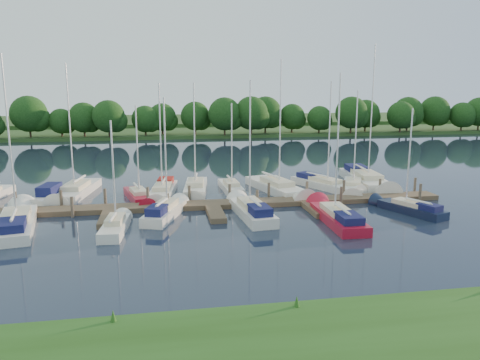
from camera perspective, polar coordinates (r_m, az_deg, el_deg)
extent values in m
plane|color=#182231|center=(31.29, -1.87, -6.93)|extent=(260.00, 260.00, 0.00)
cube|color=#4F3C2C|center=(38.87, -3.51, -3.01)|extent=(40.00, 2.00, 0.40)
cube|color=#4F3C2C|center=(35.97, -15.77, -4.60)|extent=(1.20, 4.00, 0.40)
cube|color=#4F3C2C|center=(35.98, -2.97, -4.17)|extent=(1.20, 4.00, 0.40)
cube|color=#4F3C2C|center=(37.73, 9.20, -3.57)|extent=(1.20, 4.00, 0.40)
cube|color=#4F3C2C|center=(41.00, 19.85, -2.92)|extent=(1.20, 4.00, 0.40)
cylinder|color=#473D33|center=(41.44, -25.64, -2.65)|extent=(0.24, 0.24, 2.00)
cylinder|color=#473D33|center=(40.62, -20.95, -2.54)|extent=(0.24, 0.24, 2.00)
cylinder|color=#473D33|center=(40.08, -16.10, -2.41)|extent=(0.24, 0.24, 2.00)
cylinder|color=#473D33|center=(39.84, -11.15, -2.26)|extent=(0.24, 0.24, 2.00)
cylinder|color=#473D33|center=(39.89, -6.19, -2.09)|extent=(0.24, 0.24, 2.00)
cylinder|color=#473D33|center=(40.24, -1.27, -1.91)|extent=(0.24, 0.24, 2.00)
cylinder|color=#473D33|center=(40.88, 3.52, -1.72)|extent=(0.24, 0.24, 2.00)
cylinder|color=#473D33|center=(41.79, 8.14, -1.53)|extent=(0.24, 0.24, 2.00)
cylinder|color=#473D33|center=(42.97, 12.53, -1.33)|extent=(0.24, 0.24, 2.00)
cylinder|color=#473D33|center=(44.38, 16.66, -1.14)|extent=(0.24, 0.24, 2.00)
cylinder|color=#473D33|center=(46.01, 20.52, -0.96)|extent=(0.24, 0.24, 2.00)
cylinder|color=#473D33|center=(37.90, -19.77, -3.41)|extent=(0.24, 0.24, 2.00)
cylinder|color=#473D33|center=(37.30, -8.80, -3.10)|extent=(0.24, 0.24, 2.00)
cylinder|color=#473D33|center=(38.07, 2.10, -2.68)|extent=(0.24, 0.24, 2.00)
cylinder|color=#473D33|center=(40.15, 12.22, -2.20)|extent=(0.24, 0.24, 2.00)
cylinder|color=#473D33|center=(43.33, 21.09, -1.72)|extent=(0.24, 0.24, 2.00)
cube|color=#28461B|center=(104.96, -7.58, 5.97)|extent=(180.00, 30.00, 0.60)
cube|color=#335625|center=(129.83, -8.04, 7.13)|extent=(220.00, 40.00, 1.40)
cylinder|color=#38281C|center=(96.12, -24.97, 5.13)|extent=(0.36, 0.36, 2.55)
sphere|color=#13360E|center=(95.90, -25.13, 6.99)|extent=(5.96, 5.96, 5.96)
sphere|color=#13360E|center=(95.82, -24.32, 6.54)|extent=(4.26, 4.26, 4.26)
cylinder|color=#38281C|center=(94.15, -21.46, 5.21)|extent=(0.36, 0.36, 2.26)
sphere|color=#13360E|center=(93.94, -21.58, 6.88)|extent=(5.26, 5.26, 5.26)
sphere|color=#13360E|center=(93.96, -20.84, 6.47)|extent=(3.76, 3.76, 3.76)
cylinder|color=#38281C|center=(91.53, -19.20, 5.36)|extent=(0.36, 0.36, 2.72)
sphere|color=#13360E|center=(91.28, -19.34, 7.43)|extent=(6.35, 6.35, 6.35)
sphere|color=#13360E|center=(91.32, -18.43, 6.92)|extent=(4.53, 4.53, 4.53)
cylinder|color=#38281C|center=(94.12, -14.92, 5.78)|extent=(0.36, 0.36, 2.83)
sphere|color=#13360E|center=(93.88, -15.03, 7.88)|extent=(6.60, 6.60, 6.60)
sphere|color=#13360E|center=(94.02, -14.12, 7.35)|extent=(4.71, 4.71, 4.71)
cylinder|color=#38281C|center=(90.09, -11.54, 5.59)|extent=(0.36, 0.36, 2.48)
sphere|color=#13360E|center=(89.85, -11.61, 7.52)|extent=(5.80, 5.80, 5.80)
sphere|color=#13360E|center=(90.07, -10.80, 7.03)|extent=(4.14, 4.14, 4.14)
cylinder|color=#38281C|center=(91.84, -8.62, 5.74)|extent=(0.36, 0.36, 2.31)
sphere|color=#13360E|center=(91.62, -8.68, 7.50)|extent=(5.39, 5.39, 5.39)
sphere|color=#13360E|center=(91.91, -7.94, 7.05)|extent=(3.85, 3.85, 3.85)
cylinder|color=#38281C|center=(92.70, -6.07, 6.02)|extent=(0.36, 0.36, 2.84)
sphere|color=#13360E|center=(92.45, -6.11, 8.17)|extent=(6.64, 6.64, 6.64)
sphere|color=#13360E|center=(92.81, -5.22, 7.61)|extent=(4.74, 4.74, 4.74)
cylinder|color=#38281C|center=(91.65, -2.17, 5.79)|extent=(0.36, 0.36, 2.12)
sphere|color=#13360E|center=(91.44, -2.18, 7.41)|extent=(4.95, 4.95, 4.95)
sphere|color=#13360E|center=(91.83, -1.53, 6.99)|extent=(3.54, 3.54, 3.54)
cylinder|color=#38281C|center=(93.18, 1.51, 6.02)|extent=(0.36, 0.36, 2.58)
sphere|color=#13360E|center=(92.94, 1.52, 7.96)|extent=(6.02, 6.02, 6.02)
sphere|color=#13360E|center=(93.45, 2.28, 7.44)|extent=(4.30, 4.30, 4.30)
cylinder|color=#38281C|center=(94.71, 4.38, 6.11)|extent=(0.36, 0.36, 2.69)
sphere|color=#13360E|center=(94.47, 4.41, 8.09)|extent=(6.27, 6.27, 6.27)
sphere|color=#13360E|center=(95.06, 5.17, 7.56)|extent=(4.48, 4.48, 4.48)
cylinder|color=#38281C|center=(96.88, 6.15, 6.20)|extent=(0.36, 0.36, 2.72)
sphere|color=#13360E|center=(96.65, 6.20, 8.17)|extent=(6.34, 6.34, 6.34)
sphere|color=#13360E|center=(97.27, 6.93, 7.63)|extent=(4.53, 4.53, 4.53)
cylinder|color=#38281C|center=(98.73, 9.07, 6.03)|extent=(0.36, 0.36, 2.08)
sphere|color=#13360E|center=(98.53, 9.11, 7.50)|extent=(4.84, 4.84, 4.84)
sphere|color=#13360E|center=(99.11, 9.64, 7.11)|extent=(3.46, 3.46, 3.46)
cylinder|color=#38281C|center=(101.03, 12.81, 6.06)|extent=(0.36, 0.36, 2.25)
sphere|color=#13360E|center=(100.83, 12.88, 7.62)|extent=(5.26, 5.26, 5.26)
sphere|color=#13360E|center=(101.50, 13.41, 7.19)|extent=(3.75, 3.75, 3.75)
cylinder|color=#38281C|center=(101.07, 16.12, 5.90)|extent=(0.36, 0.36, 2.26)
sphere|color=#13360E|center=(100.87, 16.20, 7.46)|extent=(5.26, 5.26, 5.26)
sphere|color=#13360E|center=(101.60, 16.71, 7.03)|extent=(3.76, 3.76, 3.76)
cylinder|color=#38281C|center=(102.38, 18.34, 5.94)|extent=(0.36, 0.36, 2.62)
sphere|color=#13360E|center=(102.17, 18.45, 7.73)|extent=(6.12, 6.12, 6.12)
sphere|color=#13360E|center=(103.02, 19.01, 7.23)|extent=(4.37, 4.37, 4.37)
cylinder|color=#38281C|center=(106.95, 19.62, 6.00)|extent=(0.36, 0.36, 2.37)
sphere|color=#13360E|center=(106.76, 19.72, 7.54)|extent=(5.53, 5.53, 5.53)
sphere|color=#13360E|center=(107.56, 20.20, 7.11)|extent=(3.95, 3.95, 3.95)
cylinder|color=#38281C|center=(109.63, 23.14, 5.97)|extent=(0.36, 0.36, 2.78)
sphere|color=#13360E|center=(109.42, 23.28, 7.74)|extent=(6.49, 6.49, 6.49)
sphere|color=#13360E|center=(110.39, 23.80, 7.24)|extent=(4.64, 4.64, 4.64)
cylinder|color=#38281C|center=(111.12, 24.71, 5.70)|extent=(0.36, 0.36, 2.01)
sphere|color=#13360E|center=(110.95, 24.81, 6.97)|extent=(4.70, 4.70, 4.70)
sphere|color=#13360E|center=(111.73, 25.15, 6.61)|extent=(3.36, 3.36, 3.36)
cylinder|color=#38281C|center=(116.17, 27.18, 5.80)|extent=(0.36, 0.36, 2.47)
cube|color=silver|center=(43.90, -22.14, -2.24)|extent=(2.42, 5.20, 1.06)
cone|color=silver|center=(41.65, -23.37, -3.03)|extent=(1.05, 1.61, 0.82)
cube|color=#131745|center=(43.72, -22.22, -1.15)|extent=(1.74, 2.92, 0.95)
cube|color=silver|center=(46.02, -19.19, -1.44)|extent=(3.50, 8.46, 1.12)
cone|color=silver|center=(42.24, -20.88, -2.65)|extent=(1.56, 3.01, 1.15)
cube|color=beige|center=(45.49, -19.41, -0.67)|extent=(2.25, 3.91, 0.51)
cylinder|color=silver|center=(44.37, -20.02, 6.04)|extent=(0.12, 0.12, 11.08)
cylinder|color=silver|center=(46.56, -18.98, 0.13)|extent=(0.65, 3.67, 0.10)
cylinder|color=silver|center=(46.56, -18.98, 0.13)|extent=(0.69, 3.28, 0.20)
cube|color=maroon|center=(42.40, -12.31, -2.12)|extent=(2.88, 5.85, 1.00)
cone|color=maroon|center=(39.71, -11.50, -2.99)|extent=(1.24, 2.10, 0.79)
cube|color=beige|center=(41.99, -12.27, -1.37)|extent=(1.75, 2.74, 0.45)
cylinder|color=silver|center=(41.09, -12.41, 3.54)|extent=(0.12, 0.12, 7.61)
cylinder|color=silver|center=(42.73, -12.52, -0.67)|extent=(0.70, 2.49, 0.10)
cylinder|color=silver|center=(42.73, -12.52, -0.67)|extent=(0.73, 2.24, 0.20)
cube|color=silver|center=(43.84, -9.33, -1.57)|extent=(2.88, 7.21, 1.05)
cone|color=silver|center=(40.46, -9.94, -2.66)|extent=(1.30, 2.56, 0.98)
cube|color=beige|center=(43.36, -9.41, -0.81)|extent=(1.88, 3.32, 0.48)
cube|color=maroon|center=(45.58, -9.06, -0.09)|extent=(1.64, 2.27, 0.53)
cylinder|color=silver|center=(42.30, -9.67, 5.18)|extent=(0.12, 0.12, 9.46)
cylinder|color=silver|center=(44.30, -9.26, -0.04)|extent=(0.52, 3.14, 0.10)
cylinder|color=silver|center=(44.30, -9.26, -0.04)|extent=(0.57, 2.81, 0.20)
cube|color=silver|center=(44.73, -5.40, -1.21)|extent=(2.79, 7.16, 1.18)
cone|color=silver|center=(41.34, -5.62, -2.25)|extent=(1.27, 2.54, 0.98)
cube|color=beige|center=(44.24, -5.44, -0.34)|extent=(1.84, 3.30, 0.54)
cylinder|color=silver|center=(43.21, -5.57, 5.49)|extent=(0.12, 0.12, 9.42)
cylinder|color=silver|center=(45.18, -5.39, 0.46)|extent=(0.48, 3.13, 0.10)
cylinder|color=silver|center=(45.18, -5.39, 0.46)|extent=(0.54, 2.79, 0.20)
cube|color=silver|center=(44.94, -1.14, -1.10)|extent=(1.81, 5.76, 1.01)
cone|color=silver|center=(42.21, -0.41, -1.91)|extent=(0.87, 2.02, 0.80)
cube|color=beige|center=(44.53, -1.07, -0.39)|extent=(1.29, 2.61, 0.46)
cylinder|color=silver|center=(43.66, -1.02, 4.31)|extent=(0.12, 0.12, 7.70)
cylinder|color=silver|center=(45.29, -1.28, 0.28)|extent=(0.20, 2.57, 0.10)
cylinder|color=silver|center=(45.29, -1.28, 0.28)|extent=(0.28, 2.29, 0.20)
cube|color=silver|center=(44.89, 4.26, -1.14)|extent=(4.35, 8.82, 1.23)
cone|color=silver|center=(41.29, 7.02, -2.30)|extent=(1.87, 3.17, 1.19)
cube|color=beige|center=(44.36, 4.54, -0.24)|extent=(2.65, 4.14, 0.56)
cylinder|color=silver|center=(43.23, 4.92, 6.90)|extent=(0.12, 0.12, 11.47)
cylinder|color=silver|center=(45.38, 3.79, 0.60)|extent=(1.01, 3.74, 0.10)
cylinder|color=silver|center=(45.38, 3.79, 0.60)|extent=(1.01, 3.35, 0.20)
cube|color=silver|center=(46.88, 9.98, -0.75)|extent=(4.84, 7.33, 1.06)
cone|color=silver|center=(44.48, 13.21, -1.53)|extent=(1.96, 2.69, 1.00)
cube|color=beige|center=(46.50, 10.32, -0.02)|extent=(2.72, 3.55, 0.48)
cube|color=#131745|center=(48.15, 8.34, 0.54)|extent=(2.18, 2.54, 0.53)
cylinder|color=silver|center=(45.59, 10.84, 5.69)|extent=(0.12, 0.12, 9.66)
cylinder|color=silver|center=(47.18, 9.41, 0.65)|extent=(1.45, 2.96, 0.10)
cylinder|color=silver|center=(47.18, 9.41, 0.65)|extent=(1.39, 2.68, 0.20)
cube|color=silver|center=(46.72, 13.64, -0.94)|extent=(4.33, 6.72, 1.03)
cone|color=silver|center=(43.52, 13.58, -1.83)|extent=(1.77, 2.46, 0.92)
cube|color=beige|center=(46.27, 13.67, -0.25)|extent=(2.45, 3.25, 0.47)
cylinder|color=silver|center=(45.31, 13.92, 4.98)|extent=(0.12, 0.12, 8.82)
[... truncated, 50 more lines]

